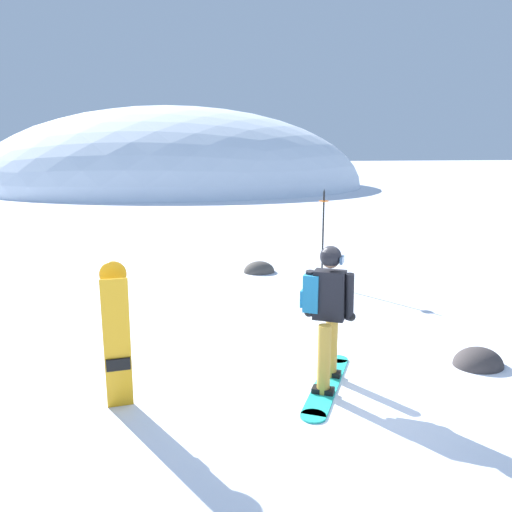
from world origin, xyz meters
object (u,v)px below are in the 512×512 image
object	(u,v)px
rock_mid	(259,272)
piste_marker_near	(323,231)
spare_snowboard	(117,337)
rock_dark	(478,365)
snowboarder_main	(326,312)

from	to	relation	value
rock_mid	piste_marker_near	bearing A→B (deg)	-56.67
spare_snowboard	rock_dark	size ratio (longest dim) A/B	2.45
snowboarder_main	piste_marker_near	world-z (taller)	piste_marker_near
rock_dark	rock_mid	size ratio (longest dim) A/B	0.91
snowboarder_main	rock_dark	xyz separation A→B (m)	(2.19, -0.05, -0.92)
rock_dark	rock_mid	world-z (taller)	rock_mid
spare_snowboard	rock_dark	world-z (taller)	spare_snowboard
snowboarder_main	rock_dark	size ratio (longest dim) A/B	2.55
rock_mid	spare_snowboard	bearing A→B (deg)	-120.16
spare_snowboard	snowboarder_main	bearing A→B (deg)	-2.35
piste_marker_near	rock_mid	world-z (taller)	piste_marker_near
rock_dark	rock_mid	bearing A→B (deg)	102.04
rock_dark	snowboarder_main	bearing A→B (deg)	178.75
snowboarder_main	spare_snowboard	distance (m)	2.38
piste_marker_near	rock_mid	size ratio (longest dim) A/B	2.76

